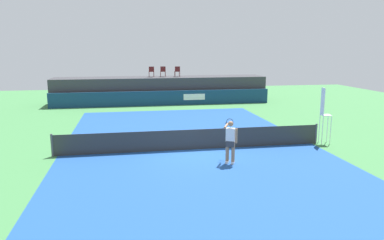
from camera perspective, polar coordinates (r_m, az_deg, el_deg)
name	(u,v)px	position (r m, az deg, el deg)	size (l,w,h in m)	color
ground_plane	(183,135)	(19.95, -1.48, -2.30)	(48.00, 48.00, 0.00)	#3D7A42
court_inner	(192,149)	(17.08, 0.06, -4.61)	(12.00, 22.00, 0.00)	#1C478C
sponsor_wall	(163,98)	(30.09, -4.52, 3.41)	(18.00, 0.22, 1.20)	navy
spectator_platform	(161,90)	(31.81, -4.88, 4.73)	(18.00, 2.80, 2.20)	#38383D
spectator_chair_far_left	(151,71)	(31.75, -6.35, 7.58)	(0.45, 0.45, 0.89)	#561919
spectator_chair_left	(163,71)	(31.84, -4.55, 7.63)	(0.46, 0.46, 0.89)	#561919
spectator_chair_center	(177,71)	(31.78, -2.31, 7.64)	(0.44, 0.44, 0.89)	#561919
umpire_chair	(324,112)	(19.01, 19.89, 1.24)	(0.50, 0.50, 2.76)	white
tennis_net	(192,140)	(16.96, 0.06, -3.07)	(12.40, 0.02, 0.95)	#2D2D2D
net_post_near	(52,145)	(17.02, -21.00, -3.70)	(0.10, 0.10, 1.00)	#4C4C51
net_post_far	(316,134)	(19.03, 18.77, -2.02)	(0.10, 0.10, 1.00)	#4C4C51
tennis_player	(230,141)	(14.92, 6.01, -3.20)	(0.65, 1.26, 1.77)	white
tennis_ball	(201,132)	(20.44, 1.43, -1.86)	(0.07, 0.07, 0.07)	#D8EA33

